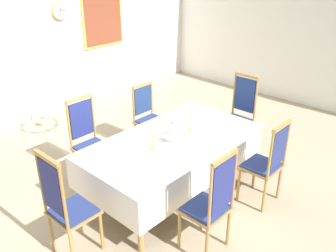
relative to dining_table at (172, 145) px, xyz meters
The scene contains 22 objects.
ground 0.70m from the dining_table, 90.00° to the right, with size 8.19×6.84×0.04m, color tan.
back_wall 3.60m from the dining_table, 90.00° to the left, with size 8.19×0.08×3.53m, color silver.
right_wall 4.28m from the dining_table, ahead, with size 0.08×6.84×3.53m, color silver.
dining_table is the anchor object (origin of this frame).
tablecloth 0.04m from the dining_table, 90.00° to the left, with size 2.32×1.25×0.42m.
chair_south_a 1.16m from the dining_table, 118.07° to the right, with size 0.44×0.42×1.20m.
chair_north_a 1.16m from the dining_table, 118.11° to the left, with size 0.44×0.42×1.17m.
chair_south_b 1.18m from the dining_table, 60.06° to the right, with size 0.44×0.42×1.12m.
chair_north_b 1.18m from the dining_table, 59.98° to the left, with size 0.44×0.42×1.07m.
chair_head_west 1.56m from the dining_table, behind, with size 0.42×0.44×1.23m.
chair_head_east 1.56m from the dining_table, ahead, with size 0.42×0.44×1.22m.
soup_tureen 0.19m from the dining_table, behind, with size 0.30×0.30×0.24m.
candlestick_west 0.41m from the dining_table, behind, with size 0.07×0.07×0.35m.
candlestick_east 0.41m from the dining_table, ahead, with size 0.07×0.07×0.35m.
bowl_near_left 0.56m from the dining_table, 58.48° to the right, with size 0.17×0.17×0.04m.
bowl_near_right 0.83m from the dining_table, 33.41° to the left, with size 0.16×0.16×0.03m.
bowl_far_left 0.68m from the dining_table, 46.46° to the left, with size 0.19×0.19×0.05m.
bowl_far_right 0.75m from the dining_table, 138.93° to the left, with size 0.14×0.14×0.03m.
spoon_primary 0.61m from the dining_table, 47.58° to the right, with size 0.03×0.18×0.01m.
spoon_secondary 0.93m from the dining_table, 31.19° to the left, with size 0.05×0.18×0.01m.
mounted_clock 3.65m from the dining_table, 78.59° to the left, with size 0.31×0.06×0.31m.
framed_painting 3.89m from the dining_table, 64.14° to the left, with size 0.98×0.05×1.19m.
Camera 1 is at (-3.01, -2.68, 2.88)m, focal length 38.93 mm.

